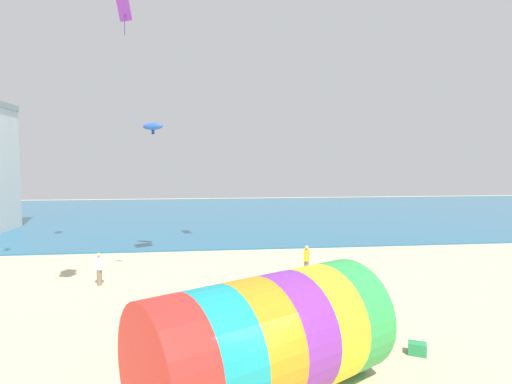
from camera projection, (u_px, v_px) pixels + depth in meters
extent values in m
cube|color=#236084|center=(215.00, 213.00, 46.27)|extent=(120.00, 40.00, 0.10)
cylinder|color=red|center=(166.00, 372.00, 8.07)|extent=(2.36, 3.12, 3.01)
cylinder|color=teal|center=(210.00, 357.00, 8.67)|extent=(2.36, 3.12, 3.01)
cylinder|color=orange|center=(248.00, 345.00, 9.27)|extent=(2.36, 3.12, 3.01)
cylinder|color=purple|center=(282.00, 334.00, 9.87)|extent=(2.36, 3.12, 3.01)
cylinder|color=yellow|center=(312.00, 324.00, 10.47)|extent=(2.36, 3.12, 3.01)
cylinder|color=green|center=(339.00, 316.00, 11.07)|extent=(2.36, 3.12, 3.01)
cylinder|color=black|center=(351.00, 311.00, 11.38)|extent=(1.41, 2.44, 2.77)
cylinder|color=black|center=(373.00, 329.00, 12.79)|extent=(0.24, 0.24, 0.86)
cube|color=white|center=(373.00, 306.00, 12.74)|extent=(0.29, 0.40, 0.65)
sphere|color=beige|center=(373.00, 292.00, 12.71)|extent=(0.23, 0.23, 0.23)
ellipsoid|color=blue|center=(153.00, 126.00, 23.90)|extent=(1.46, 1.10, 0.45)
cube|color=navy|center=(153.00, 131.00, 23.92)|extent=(0.18, 0.11, 0.36)
cube|color=purple|center=(124.00, 10.00, 15.85)|extent=(0.62, 0.49, 0.79)
cylinder|color=#4C1E6B|center=(124.00, 25.00, 15.89)|extent=(0.03, 0.03, 0.82)
cylinder|color=#726651|center=(99.00, 277.00, 18.83)|extent=(0.24, 0.24, 0.76)
cube|color=white|center=(99.00, 263.00, 18.79)|extent=(0.42, 0.37, 0.57)
sphere|color=tan|center=(99.00, 255.00, 18.76)|extent=(0.21, 0.21, 0.21)
cylinder|color=#726651|center=(306.00, 268.00, 20.53)|extent=(0.24, 0.24, 0.76)
cube|color=yellow|center=(307.00, 255.00, 20.49)|extent=(0.35, 0.42, 0.57)
sphere|color=tan|center=(307.00, 248.00, 20.46)|extent=(0.20, 0.20, 0.20)
cube|color=#268C4C|center=(417.00, 349.00, 11.95)|extent=(0.63, 0.56, 0.36)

